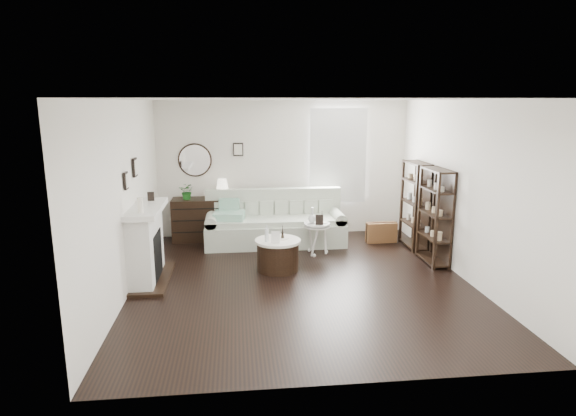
{
  "coord_description": "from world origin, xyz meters",
  "views": [
    {
      "loc": [
        -0.95,
        -6.83,
        2.67
      ],
      "look_at": [
        -0.12,
        0.8,
        0.97
      ],
      "focal_mm": 30.0,
      "sensor_mm": 36.0,
      "label": 1
    }
  ],
  "objects": [
    {
      "name": "drum_table",
      "position": [
        -0.31,
        0.55,
        0.26
      ],
      "size": [
        0.73,
        0.73,
        0.51
      ],
      "rotation": [
        0.0,
        0.0,
        0.43
      ],
      "color": "black",
      "rests_on": "ground"
    },
    {
      "name": "card_frame_drum",
      "position": [
        -0.36,
        0.36,
        0.6
      ],
      "size": [
        0.15,
        0.09,
        0.19
      ],
      "primitive_type": "cube",
      "rotation": [
        -0.21,
        0.0,
        -0.27
      ],
      "color": "white",
      "rests_on": "drum_table"
    },
    {
      "name": "pedestal_table",
      "position": [
        0.45,
        1.3,
        0.52
      ],
      "size": [
        0.47,
        0.47,
        0.57
      ],
      "rotation": [
        0.0,
        0.0,
        -0.4
      ],
      "color": "white",
      "rests_on": "ground"
    },
    {
      "name": "room",
      "position": [
        0.73,
        2.7,
        1.6
      ],
      "size": [
        5.5,
        5.5,
        5.5
      ],
      "color": "black",
      "rests_on": "ground"
    },
    {
      "name": "bottle_drum",
      "position": [
        -0.49,
        0.47,
        0.64
      ],
      "size": [
        0.06,
        0.06,
        0.27
      ],
      "primitive_type": "cylinder",
      "color": "silver",
      "rests_on": "drum_table"
    },
    {
      "name": "table_lamp",
      "position": [
        -1.22,
        2.47,
        1.02
      ],
      "size": [
        0.25,
        0.25,
        0.38
      ],
      "primitive_type": null,
      "rotation": [
        0.0,
        0.0,
        0.03
      ],
      "color": "white",
      "rests_on": "dresser"
    },
    {
      "name": "eiffel_ped",
      "position": [
        0.54,
        1.33,
        0.67
      ],
      "size": [
        0.12,
        0.12,
        0.19
      ],
      "primitive_type": null,
      "rotation": [
        0.0,
        0.0,
        -0.13
      ],
      "color": "black",
      "rests_on": "pedestal_table"
    },
    {
      "name": "suitcase",
      "position": [
        1.82,
        1.91,
        0.19
      ],
      "size": [
        0.59,
        0.21,
        0.39
      ],
      "primitive_type": "cube",
      "rotation": [
        0.0,
        0.0,
        0.03
      ],
      "color": "brown",
      "rests_on": "ground"
    },
    {
      "name": "potted_plant",
      "position": [
        -1.9,
        2.42,
        0.98
      ],
      "size": [
        0.34,
        0.31,
        0.32
      ],
      "primitive_type": "imported",
      "rotation": [
        0.0,
        0.0,
        -0.25
      ],
      "color": "#185619",
      "rests_on": "dresser"
    },
    {
      "name": "quilt",
      "position": [
        -1.1,
        1.95,
        0.6
      ],
      "size": [
        0.6,
        0.52,
        0.14
      ],
      "primitive_type": "cube",
      "rotation": [
        0.0,
        0.0,
        -0.13
      ],
      "color": "#2A9C71",
      "rests_on": "sofa"
    },
    {
      "name": "shelf_unit_far",
      "position": [
        2.33,
        1.55,
        0.8
      ],
      "size": [
        0.3,
        0.8,
        1.6
      ],
      "color": "black",
      "rests_on": "ground"
    },
    {
      "name": "shelf_unit_near",
      "position": [
        2.33,
        0.65,
        0.8
      ],
      "size": [
        0.3,
        0.8,
        1.6
      ],
      "color": "black",
      "rests_on": "ground"
    },
    {
      "name": "dresser",
      "position": [
        -1.59,
        2.47,
        0.41
      ],
      "size": [
        1.24,
        0.53,
        0.83
      ],
      "color": "black",
      "rests_on": "ground"
    },
    {
      "name": "sofa",
      "position": [
        -0.24,
        2.08,
        0.34
      ],
      "size": [
        2.63,
        0.91,
        1.02
      ],
      "color": "#A9B3A0",
      "rests_on": "ground"
    },
    {
      "name": "fireplace",
      "position": [
        -2.32,
        0.3,
        0.54
      ],
      "size": [
        0.5,
        1.4,
        1.84
      ],
      "color": "silver",
      "rests_on": "ground"
    },
    {
      "name": "eiffel_drum",
      "position": [
        -0.23,
        0.6,
        0.61
      ],
      "size": [
        0.14,
        0.14,
        0.2
      ],
      "primitive_type": null,
      "rotation": [
        0.0,
        0.0,
        0.29
      ],
      "color": "black",
      "rests_on": "drum_table"
    },
    {
      "name": "flask_ped",
      "position": [
        0.37,
        1.32,
        0.71
      ],
      "size": [
        0.15,
        0.15,
        0.28
      ],
      "primitive_type": null,
      "color": "silver",
      "rests_on": "pedestal_table"
    },
    {
      "name": "card_frame_ped",
      "position": [
        0.47,
        1.18,
        0.66
      ],
      "size": [
        0.14,
        0.07,
        0.18
      ],
      "primitive_type": "cube",
      "rotation": [
        -0.21,
        0.0,
        -0.18
      ],
      "color": "black",
      "rests_on": "pedestal_table"
    }
  ]
}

